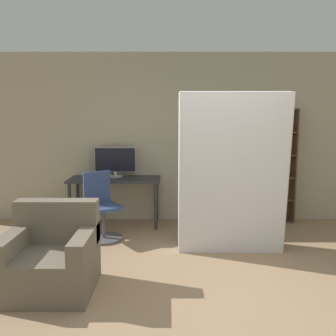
# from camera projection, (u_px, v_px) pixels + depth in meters

# --- Properties ---
(ground_plane) EXTENTS (16.00, 16.00, 0.00)m
(ground_plane) POSITION_uv_depth(u_px,v_px,m) (209.00, 309.00, 3.35)
(ground_plane) COLOR #937556
(wall_back) EXTENTS (8.00, 0.06, 2.70)m
(wall_back) POSITION_uv_depth(u_px,v_px,m) (191.00, 138.00, 6.05)
(wall_back) COLOR tan
(wall_back) RESTS_ON ground
(desk) EXTENTS (1.41, 0.62, 0.74)m
(desk) POSITION_uv_depth(u_px,v_px,m) (116.00, 184.00, 5.82)
(desk) COLOR #2D2D33
(desk) RESTS_ON ground
(monitor) EXTENTS (0.66, 0.23, 0.47)m
(monitor) POSITION_uv_depth(u_px,v_px,m) (117.00, 161.00, 5.95)
(monitor) COLOR #B7B7BC
(monitor) RESTS_ON desk
(office_chair) EXTENTS (0.61, 0.61, 0.93)m
(office_chair) POSITION_uv_depth(u_px,v_px,m) (103.00, 212.00, 5.21)
(office_chair) COLOR #4C4C51
(office_chair) RESTS_ON ground
(bookshelf) EXTENTS (0.66, 0.25, 1.82)m
(bookshelf) POSITION_uv_depth(u_px,v_px,m) (270.00, 165.00, 5.98)
(bookshelf) COLOR brown
(bookshelf) RESTS_ON ground
(mattress_near) EXTENTS (1.32, 0.40, 2.00)m
(mattress_near) POSITION_uv_depth(u_px,v_px,m) (235.00, 174.00, 4.59)
(mattress_near) COLOR silver
(mattress_near) RESTS_ON ground
(mattress_far) EXTENTS (1.32, 0.28, 2.00)m
(mattress_far) POSITION_uv_depth(u_px,v_px,m) (232.00, 172.00, 4.79)
(mattress_far) COLOR silver
(mattress_far) RESTS_ON ground
(armchair) EXTENTS (0.85, 0.80, 0.85)m
(armchair) POSITION_uv_depth(u_px,v_px,m) (53.00, 258.00, 3.71)
(armchair) COLOR #665B4C
(armchair) RESTS_ON ground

